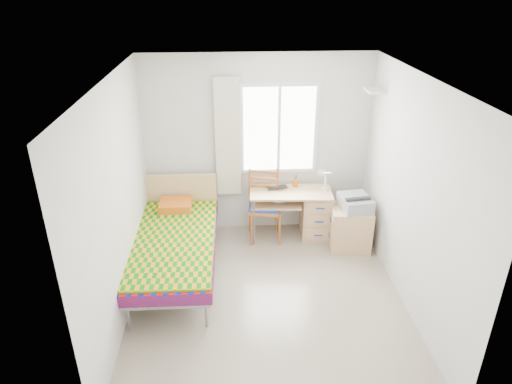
% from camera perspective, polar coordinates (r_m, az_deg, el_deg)
% --- Properties ---
extents(floor, '(3.50, 3.50, 0.00)m').
position_cam_1_polar(floor, '(5.62, 1.39, -13.06)').
color(floor, '#BCAD93').
rests_on(floor, ground).
extents(ceiling, '(3.50, 3.50, 0.00)m').
position_cam_1_polar(ceiling, '(4.49, 1.75, 13.85)').
color(ceiling, white).
rests_on(ceiling, wall_back).
extents(wall_back, '(3.20, 0.00, 3.20)m').
position_cam_1_polar(wall_back, '(6.52, 0.18, 5.76)').
color(wall_back, silver).
rests_on(wall_back, ground).
extents(wall_left, '(0.00, 3.50, 3.50)m').
position_cam_1_polar(wall_left, '(5.04, -16.88, -1.62)').
color(wall_left, silver).
rests_on(wall_left, ground).
extents(wall_right, '(0.00, 3.50, 3.50)m').
position_cam_1_polar(wall_right, '(5.30, 19.05, -0.59)').
color(wall_right, silver).
rests_on(wall_right, ground).
extents(window, '(1.10, 0.04, 1.30)m').
position_cam_1_polar(window, '(6.45, 2.89, 7.84)').
color(window, white).
rests_on(window, wall_back).
extents(curtain, '(0.35, 0.05, 1.70)m').
position_cam_1_polar(curtain, '(6.40, -3.55, 6.72)').
color(curtain, beige).
rests_on(curtain, wall_back).
extents(floating_shelf, '(0.20, 0.32, 0.03)m').
position_cam_1_polar(floating_shelf, '(6.23, 14.55, 12.16)').
color(floating_shelf, white).
rests_on(floating_shelf, wall_right).
extents(bed, '(1.05, 2.20, 0.95)m').
position_cam_1_polar(bed, '(5.89, -10.08, -6.06)').
color(bed, gray).
rests_on(bed, floor).
extents(desk, '(1.19, 0.61, 0.72)m').
position_cam_1_polar(desk, '(6.69, 6.88, -2.40)').
color(desk, tan).
rests_on(desk, floor).
extents(chair, '(0.53, 0.53, 1.03)m').
position_cam_1_polar(chair, '(6.52, 1.12, -1.19)').
color(chair, '#9C571E').
rests_on(chair, floor).
extents(cabinet, '(0.61, 0.56, 0.60)m').
position_cam_1_polar(cabinet, '(6.54, 11.67, -4.38)').
color(cabinet, tan).
rests_on(cabinet, floor).
extents(printer, '(0.44, 0.49, 0.19)m').
position_cam_1_polar(printer, '(6.36, 12.31, -1.28)').
color(printer, '#9EA1A5').
rests_on(printer, cabinet).
extents(laptop, '(0.34, 0.27, 0.02)m').
position_cam_1_polar(laptop, '(6.53, 2.82, 0.39)').
color(laptop, black).
rests_on(laptop, desk).
extents(pen_cup, '(0.09, 0.09, 0.10)m').
position_cam_1_polar(pen_cup, '(6.64, 4.93, 1.14)').
color(pen_cup, '#D66017').
rests_on(pen_cup, desk).
extents(task_lamp, '(0.22, 0.31, 0.38)m').
position_cam_1_polar(task_lamp, '(6.40, 8.39, 1.82)').
color(task_lamp, white).
rests_on(task_lamp, desk).
extents(book, '(0.19, 0.23, 0.02)m').
position_cam_1_polar(book, '(6.56, 2.29, -0.91)').
color(book, gray).
rests_on(book, desk).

